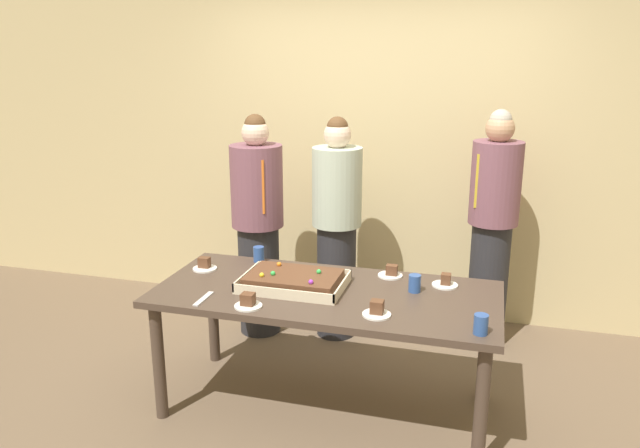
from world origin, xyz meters
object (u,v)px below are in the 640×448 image
Objects in this scene: plated_slice_far_right at (445,282)px; plated_slice_center_front at (248,302)px; plated_slice_far_left at (205,265)px; sheet_cake at (294,280)px; plated_slice_near_left at (377,310)px; drink_cup_far_end at (415,283)px; party_table at (326,304)px; plated_slice_near_right at (391,273)px; person_serving_front at (258,225)px; person_green_shirt_behind at (337,227)px; drink_cup_nearest at (259,254)px; drink_cup_middle at (481,324)px; cake_server_utensil at (204,299)px; person_striped_tie_right at (492,228)px.

plated_slice_far_right is 1.00× the size of plated_slice_center_front.
sheet_cake is at bearing -11.66° from plated_slice_far_left.
plated_slice_near_left is 1.50× the size of drink_cup_far_end.
plated_slice_near_right reaches higher than party_table.
plated_slice_center_front is at bearing -151.18° from drink_cup_far_end.
plated_slice_center_front is at bearing -173.33° from plated_slice_near_left.
plated_slice_far_left is at bearing 168.34° from sheet_cake.
plated_slice_far_left is 0.09× the size of person_serving_front.
drink_cup_far_end is at bearing 25.87° from person_serving_front.
person_green_shirt_behind is at bearing 139.32° from plated_slice_far_right.
drink_cup_far_end reaches higher than plated_slice_far_right.
sheet_cake is at bearing 176.04° from party_table.
drink_cup_nearest is 1.58m from drink_cup_middle.
plated_slice_near_left is 0.96m from cake_server_utensil.
plated_slice_far_right is (1.48, 0.12, -0.00)m from plated_slice_far_left.
sheet_cake is at bearing -45.09° from drink_cup_nearest.
person_striped_tie_right is at bearing 97.99° from person_green_shirt_behind.
plated_slice_near_left reaches higher than cake_server_utensil.
party_table is 1.46m from person_striped_tie_right.
plated_slice_far_left is 1.31m from drink_cup_far_end.
plated_slice_near_right is at bearing 45.24° from plated_slice_center_front.
person_green_shirt_behind reaches higher than plated_slice_far_left.
plated_slice_near_left is at bearing 3.37° from cake_server_utensil.
person_striped_tie_right reaches higher than person_green_shirt_behind.
party_table is at bearing -9.84° from plated_slice_far_left.
plated_slice_far_left is 1.76m from drink_cup_middle.
plated_slice_far_left is 0.75× the size of cake_server_utensil.
plated_slice_near_right is at bearing 8.39° from person_striped_tie_right.
drink_cup_middle reaches higher than plated_slice_far_right.
sheet_cake reaches higher than plated_slice_near_right.
plated_slice_far_right is at bearing 4.80° from plated_slice_far_left.
cake_server_utensil is 0.12× the size of person_green_shirt_behind.
plated_slice_far_left is 1.50× the size of drink_cup_far_end.
drink_cup_far_end is at bearing 9.50° from sheet_cake.
sheet_cake is 3.95× the size of plated_slice_near_right.
plated_slice_center_front is 1.33m from person_green_shirt_behind.
plated_slice_center_front is 0.95m from drink_cup_far_end.
plated_slice_near_left reaches higher than party_table.
plated_slice_center_front is 0.09× the size of person_green_shirt_behind.
drink_cup_nearest is 0.06× the size of person_serving_front.
cake_server_utensil is at bearing -155.64° from plated_slice_far_right.
person_green_shirt_behind is at bearing 128.71° from drink_cup_middle.
drink_cup_middle is 1.48m from cake_server_utensil.
cake_server_utensil is at bearing -25.98° from person_serving_front.
person_serving_front is (-1.10, 1.13, 0.07)m from plated_slice_near_left.
plated_slice_near_left is 0.60m from plated_slice_far_right.
party_table is 13.00× the size of plated_slice_center_front.
plated_slice_far_left is 0.09× the size of person_green_shirt_behind.
plated_slice_near_left is at bearing -36.14° from party_table.
party_table is 1.20× the size of person_green_shirt_behind.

